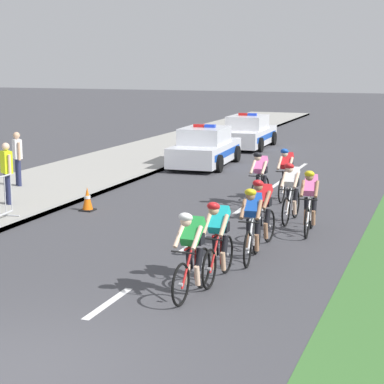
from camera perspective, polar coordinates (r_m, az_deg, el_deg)
ground_plane at (r=9.50m, az=-14.80°, el=-14.22°), size 160.00×160.00×0.00m
sidewalk_slab at (r=24.41m, az=-9.04°, el=1.47°), size 4.44×60.00×0.12m
kerb_edge at (r=23.44m, az=-4.47°, el=1.21°), size 0.16×60.00×0.13m
lane_markings_centre at (r=17.02m, az=2.34°, el=-2.65°), size 0.14×21.60×0.01m
cyclist_lead at (r=11.68m, az=-0.03°, el=-4.97°), size 0.42×1.72×1.56m
cyclist_second at (r=12.51m, az=2.16°, el=-3.90°), size 0.42×1.72×1.56m
cyclist_third at (r=13.81m, az=5.00°, el=-2.53°), size 0.44×1.72×1.56m
cyclist_fourth at (r=14.79m, az=5.77°, el=-1.64°), size 0.44×1.72×1.56m
cyclist_fifth at (r=16.15m, az=9.69°, el=-0.69°), size 0.44×1.72×1.56m
cyclist_sixth at (r=17.23m, az=8.17°, el=0.07°), size 0.42×1.72×1.56m
cyclist_seventh at (r=19.12m, az=5.62°, el=1.19°), size 0.42×1.72×1.56m
cyclist_eighth at (r=19.96m, az=7.77°, el=1.55°), size 0.42×1.72×1.56m
police_car_nearest at (r=26.27m, az=1.09°, el=3.63°), size 2.18×4.49×1.59m
police_car_second at (r=31.92m, az=4.63°, el=4.87°), size 2.09×4.45×1.59m
traffic_cone_near at (r=18.66m, az=-8.61°, el=-0.60°), size 0.36×0.36×0.64m
spectator_closest at (r=19.28m, az=-15.02°, el=1.85°), size 0.48×0.38×1.68m
spectator_back at (r=22.06m, az=-14.19°, el=2.98°), size 0.45×0.40×1.68m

